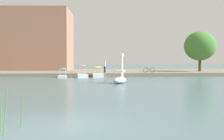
# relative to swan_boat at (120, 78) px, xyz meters

# --- Properties ---
(ground_plane) EXTENTS (663.23, 663.23, 0.00)m
(ground_plane) POSITION_rel_swan_boat_xyz_m (-3.95, -16.82, -0.53)
(ground_plane) COLOR slate
(shore_bank_far) EXTENTS (115.91, 24.41, 0.51)m
(shore_bank_far) POSITION_rel_swan_boat_xyz_m (-3.95, 23.74, -0.28)
(shore_bank_far) COLOR slate
(shore_bank_far) RESTS_ON ground_plane
(swan_boat) EXTENTS (1.95, 2.67, 2.95)m
(swan_boat) POSITION_rel_swan_boat_xyz_m (0.00, 0.00, 0.00)
(swan_boat) COLOR white
(swan_boat) RESTS_ON ground_plane
(pedal_boat_yellow) EXTENTS (1.62, 2.50, 1.50)m
(pedal_boat_yellow) POSITION_rel_swan_boat_xyz_m (-1.99, 10.44, -0.12)
(pedal_boat_yellow) COLOR white
(pedal_boat_yellow) RESTS_ON ground_plane
(pedal_boat_pink) EXTENTS (1.69, 2.40, 1.71)m
(pedal_boat_pink) POSITION_rel_swan_boat_xyz_m (-4.08, 10.00, -0.08)
(pedal_boat_pink) COLOR white
(pedal_boat_pink) RESTS_ON ground_plane
(pedal_boat_cyan) EXTENTS (1.15, 1.83, 1.30)m
(pedal_boat_cyan) POSITION_rel_swan_boat_xyz_m (-6.68, 10.03, -0.16)
(pedal_boat_cyan) COLOR white
(pedal_boat_cyan) RESTS_ON ground_plane
(tree_broadleaf_behind_dock) EXTENTS (6.63, 6.48, 6.93)m
(tree_broadleaf_behind_dock) POSITION_rel_swan_boat_xyz_m (15.86, 18.41, 4.36)
(tree_broadleaf_behind_dock) COLOR #4C3823
(tree_broadleaf_behind_dock) RESTS_ON shore_bank_far
(person_on_path) EXTENTS (0.28, 0.29, 1.84)m
(person_on_path) POSITION_rel_swan_boat_xyz_m (-0.83, 14.21, 1.01)
(person_on_path) COLOR black
(person_on_path) RESTS_ON shore_bank_far
(bicycle_parked) EXTENTS (1.77, 0.18, 0.77)m
(bicycle_parked) POSITION_rel_swan_boat_xyz_m (5.95, 14.01, 0.36)
(bicycle_parked) COLOR black
(bicycle_parked) RESTS_ON shore_bank_far
(apartment_block) EXTENTS (22.20, 10.76, 12.15)m
(apartment_block) POSITION_rel_swan_boat_xyz_m (-18.10, 29.26, 6.05)
(apartment_block) COLOR #996B56
(apartment_block) RESTS_ON shore_bank_far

